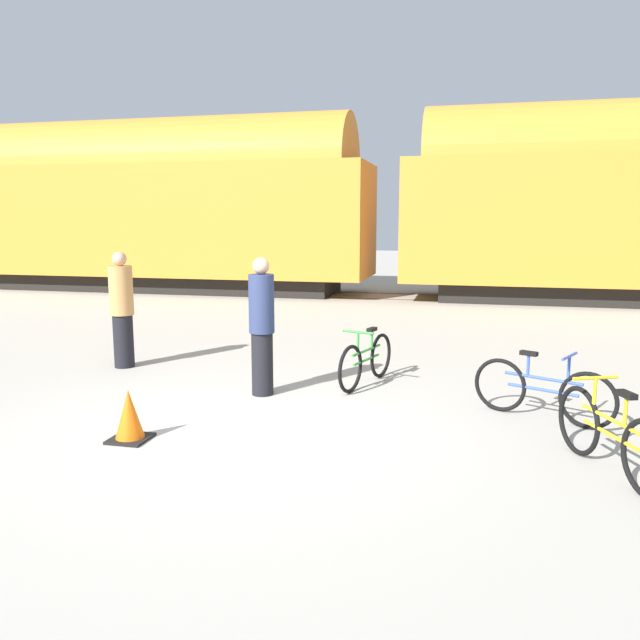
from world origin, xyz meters
TOP-DOWN VIEW (x-y plane):
  - ground_plane at (0.00, 0.00)m, footprint 80.00×80.00m
  - freight_train at (0.00, 12.35)m, footprint 28.42×3.17m
  - rail_near at (0.00, 11.63)m, footprint 40.42×0.07m
  - rail_far at (0.00, 13.07)m, footprint 40.42×0.07m
  - bicycle_yellow at (3.75, -0.49)m, footprint 0.71×1.60m
  - bicycle_green at (1.08, 2.11)m, footprint 0.56×1.57m
  - bicycle_blue at (3.32, 1.03)m, footprint 1.53×0.79m
  - person_in_navy at (-0.19, 1.29)m, footprint 0.34×0.34m
  - person_in_tan at (-2.83, 2.28)m, footprint 0.37×0.37m
  - traffic_cone at (-1.00, -0.70)m, footprint 0.40×0.40m

SIDE VIEW (x-z plane):
  - ground_plane at x=0.00m, z-range 0.00..0.00m
  - rail_near at x=0.00m, z-range 0.00..0.01m
  - rail_far at x=0.00m, z-range 0.00..0.01m
  - traffic_cone at x=-1.00m, z-range -0.02..0.53m
  - bicycle_green at x=1.08m, z-range -0.06..0.76m
  - bicycle_blue at x=3.32m, z-range -0.06..0.76m
  - bicycle_yellow at x=3.75m, z-range -0.06..0.79m
  - person_in_tan at x=-2.83m, z-range 0.00..1.82m
  - person_in_navy at x=-0.19m, z-range 0.01..1.84m
  - freight_train at x=0.00m, z-range 0.12..5.60m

